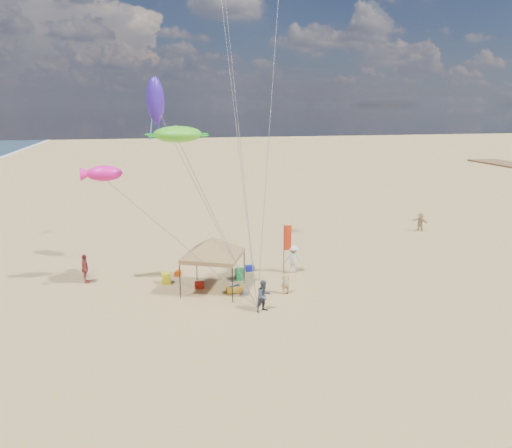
% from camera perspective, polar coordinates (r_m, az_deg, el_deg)
% --- Properties ---
extents(ground, '(280.00, 280.00, 0.00)m').
position_cam_1_polar(ground, '(25.79, 1.50, -10.23)').
color(ground, tan).
rests_on(ground, ground).
extents(canopy_tent, '(5.53, 5.53, 3.73)m').
position_cam_1_polar(canopy_tent, '(27.62, -5.12, -1.80)').
color(canopy_tent, black).
rests_on(canopy_tent, ground).
extents(feather_flag, '(0.50, 0.06, 3.24)m').
position_cam_1_polar(feather_flag, '(30.69, 3.62, -2.01)').
color(feather_flag, black).
rests_on(feather_flag, ground).
extents(cooler_red, '(0.54, 0.38, 0.38)m').
position_cam_1_polar(cooler_red, '(29.00, -6.69, -7.13)').
color(cooler_red, red).
rests_on(cooler_red, ground).
extents(cooler_blue, '(0.54, 0.38, 0.38)m').
position_cam_1_polar(cooler_blue, '(31.63, -0.74, -5.23)').
color(cooler_blue, '#121B96').
rests_on(cooler_blue, ground).
extents(bag_navy, '(0.69, 0.54, 0.36)m').
position_cam_1_polar(bag_navy, '(28.37, -2.51, -7.55)').
color(bag_navy, '#0D1D3B').
rests_on(bag_navy, ground).
extents(bag_orange, '(0.54, 0.69, 0.36)m').
position_cam_1_polar(bag_orange, '(31.22, -9.18, -5.69)').
color(bag_orange, '#CF430B').
rests_on(bag_orange, ground).
extents(chair_green, '(0.50, 0.50, 0.70)m').
position_cam_1_polar(chair_green, '(30.12, -1.93, -5.91)').
color(chair_green, '#1A8F45').
rests_on(chair_green, ground).
extents(chair_yellow, '(0.50, 0.50, 0.70)m').
position_cam_1_polar(chair_yellow, '(29.91, -10.53, -6.29)').
color(chair_yellow, '#CECC16').
rests_on(chair_yellow, ground).
extents(crate_grey, '(0.34, 0.30, 0.28)m').
position_cam_1_polar(crate_grey, '(27.85, -1.19, -8.05)').
color(crate_grey, slate).
rests_on(crate_grey, ground).
extents(beach_cart, '(0.90, 0.50, 0.24)m').
position_cam_1_polar(beach_cart, '(28.12, -2.54, -7.70)').
color(beach_cart, '#C89116').
rests_on(beach_cart, ground).
extents(person_near_a, '(0.64, 0.50, 1.55)m').
position_cam_1_polar(person_near_a, '(27.77, 3.49, -6.73)').
color(person_near_a, tan).
rests_on(person_near_a, ground).
extents(person_near_b, '(1.02, 0.93, 1.71)m').
position_cam_1_polar(person_near_b, '(25.46, 0.94, -8.46)').
color(person_near_b, '#3B4151').
rests_on(person_near_b, ground).
extents(person_near_c, '(1.29, 0.90, 1.83)m').
position_cam_1_polar(person_near_c, '(31.24, 4.40, -4.12)').
color(person_near_c, silver).
rests_on(person_near_c, ground).
extents(person_far_a, '(0.66, 1.13, 1.81)m').
position_cam_1_polar(person_far_a, '(31.12, -19.47, -4.98)').
color(person_far_a, '#A74240').
rests_on(person_far_a, ground).
extents(person_far_c, '(1.14, 1.53, 1.60)m').
position_cam_1_polar(person_far_c, '(43.72, 18.75, 0.24)').
color(person_far_c, tan).
rests_on(person_far_c, ground).
extents(turtle_kite, '(2.75, 2.29, 0.85)m').
position_cam_1_polar(turtle_kite, '(26.08, -9.21, 10.38)').
color(turtle_kite, '#4FCD25').
rests_on(turtle_kite, ground).
extents(fish_kite, '(2.19, 1.61, 0.87)m').
position_cam_1_polar(fish_kite, '(28.46, -17.40, 5.71)').
color(fish_kite, '#FF159D').
rests_on(fish_kite, ground).
extents(squid_kite, '(1.27, 1.27, 2.80)m').
position_cam_1_polar(squid_kite, '(30.91, -11.74, 14.06)').
color(squid_kite, '#391CA6').
rests_on(squid_kite, ground).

